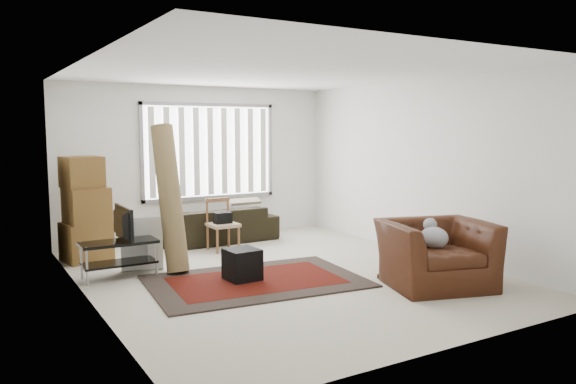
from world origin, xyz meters
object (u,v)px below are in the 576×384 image
(sofa, at_px, (218,219))
(armchair, at_px, (436,249))
(tv_stand, at_px, (119,251))
(moving_boxes, at_px, (85,213))
(side_chair, at_px, (222,222))

(sofa, xyz_separation_m, armchair, (1.24, -3.92, 0.08))
(tv_stand, xyz_separation_m, moving_boxes, (-0.18, 1.22, 0.37))
(tv_stand, height_order, moving_boxes, moving_boxes)
(tv_stand, distance_m, armchair, 4.10)
(tv_stand, relative_size, armchair, 0.64)
(sofa, bearing_deg, moving_boxes, 6.08)
(tv_stand, distance_m, sofa, 2.56)
(moving_boxes, xyz_separation_m, sofa, (2.24, 0.29, -0.33))
(tv_stand, bearing_deg, moving_boxes, 98.19)
(moving_boxes, distance_m, sofa, 2.28)
(side_chair, bearing_deg, armchair, -67.29)
(side_chair, bearing_deg, sofa, 71.88)
(tv_stand, xyz_separation_m, sofa, (2.07, 1.51, 0.04))
(moving_boxes, distance_m, armchair, 5.04)
(sofa, bearing_deg, armchair, 106.20)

